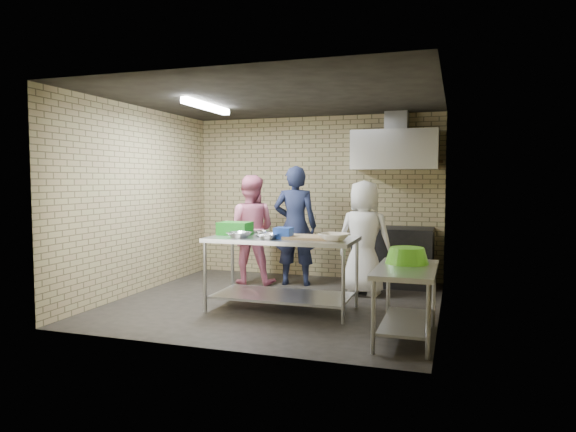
{
  "coord_description": "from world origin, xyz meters",
  "views": [
    {
      "loc": [
        2.28,
        -6.43,
        1.64
      ],
      "look_at": [
        0.1,
        0.2,
        1.15
      ],
      "focal_mm": 32.23,
      "sensor_mm": 36.0,
      "label": 1
    }
  ],
  "objects_px": {
    "blue_tub": "(283,233)",
    "man_navy": "(295,226)",
    "woman_pink": "(250,230)",
    "prep_table": "(282,274)",
    "stove": "(393,256)",
    "green_crate": "(235,228)",
    "woman_white": "(364,238)",
    "green_basin": "(407,255)",
    "side_counter": "(406,303)",
    "bottle_red": "(400,155)"
  },
  "relations": [
    {
      "from": "blue_tub",
      "to": "man_navy",
      "type": "bearing_deg",
      "value": 102.43
    },
    {
      "from": "woman_pink",
      "to": "prep_table",
      "type": "bearing_deg",
      "value": 116.67
    },
    {
      "from": "stove",
      "to": "man_navy",
      "type": "xyz_separation_m",
      "value": [
        -1.46,
        -0.45,
        0.48
      ]
    },
    {
      "from": "prep_table",
      "to": "green_crate",
      "type": "distance_m",
      "value": 0.89
    },
    {
      "from": "prep_table",
      "to": "blue_tub",
      "type": "xyz_separation_m",
      "value": [
        0.05,
        -0.1,
        0.53
      ]
    },
    {
      "from": "blue_tub",
      "to": "woman_white",
      "type": "xyz_separation_m",
      "value": [
        0.78,
        1.29,
        -0.17
      ]
    },
    {
      "from": "blue_tub",
      "to": "green_basin",
      "type": "bearing_deg",
      "value": -15.09
    },
    {
      "from": "side_counter",
      "to": "green_crate",
      "type": "bearing_deg",
      "value": 159.01
    },
    {
      "from": "prep_table",
      "to": "man_navy",
      "type": "bearing_deg",
      "value": 101.43
    },
    {
      "from": "prep_table",
      "to": "man_navy",
      "type": "distance_m",
      "value": 1.64
    },
    {
      "from": "green_crate",
      "to": "prep_table",
      "type": "bearing_deg",
      "value": -9.73
    },
    {
      "from": "blue_tub",
      "to": "woman_white",
      "type": "bearing_deg",
      "value": 58.88
    },
    {
      "from": "green_basin",
      "to": "woman_white",
      "type": "xyz_separation_m",
      "value": [
        -0.75,
        1.7,
        -0.02
      ]
    },
    {
      "from": "green_basin",
      "to": "bottle_red",
      "type": "height_order",
      "value": "bottle_red"
    },
    {
      "from": "green_crate",
      "to": "bottle_red",
      "type": "bearing_deg",
      "value": 47.97
    },
    {
      "from": "green_basin",
      "to": "side_counter",
      "type": "bearing_deg",
      "value": -85.43
    },
    {
      "from": "bottle_red",
      "to": "woman_pink",
      "type": "height_order",
      "value": "bottle_red"
    },
    {
      "from": "man_navy",
      "to": "woman_white",
      "type": "height_order",
      "value": "man_navy"
    },
    {
      "from": "stove",
      "to": "green_basin",
      "type": "distance_m",
      "value": 2.57
    },
    {
      "from": "stove",
      "to": "bottle_red",
      "type": "bearing_deg",
      "value": 78.23
    },
    {
      "from": "side_counter",
      "to": "bottle_red",
      "type": "xyz_separation_m",
      "value": [
        -0.4,
        2.99,
        1.65
      ]
    },
    {
      "from": "green_basin",
      "to": "prep_table",
      "type": "bearing_deg",
      "value": 162.03
    },
    {
      "from": "prep_table",
      "to": "man_navy",
      "type": "height_order",
      "value": "man_navy"
    },
    {
      "from": "blue_tub",
      "to": "bottle_red",
      "type": "height_order",
      "value": "bottle_red"
    },
    {
      "from": "green_basin",
      "to": "woman_pink",
      "type": "relative_size",
      "value": 0.27
    },
    {
      "from": "side_counter",
      "to": "bottle_red",
      "type": "height_order",
      "value": "bottle_red"
    },
    {
      "from": "side_counter",
      "to": "green_basin",
      "type": "relative_size",
      "value": 2.61
    },
    {
      "from": "bottle_red",
      "to": "green_basin",
      "type": "bearing_deg",
      "value": -82.1
    },
    {
      "from": "woman_pink",
      "to": "green_basin",
      "type": "bearing_deg",
      "value": 134.33
    },
    {
      "from": "bottle_red",
      "to": "woman_pink",
      "type": "distance_m",
      "value": 2.64
    },
    {
      "from": "side_counter",
      "to": "green_basin",
      "type": "xyz_separation_m",
      "value": [
        -0.02,
        0.25,
        0.46
      ]
    },
    {
      "from": "green_crate",
      "to": "woman_pink",
      "type": "distance_m",
      "value": 1.33
    },
    {
      "from": "man_navy",
      "to": "woman_pink",
      "type": "xyz_separation_m",
      "value": [
        -0.7,
        -0.14,
        -0.07
      ]
    },
    {
      "from": "stove",
      "to": "blue_tub",
      "type": "bearing_deg",
      "value": -117.77
    },
    {
      "from": "green_crate",
      "to": "woman_pink",
      "type": "relative_size",
      "value": 0.24
    },
    {
      "from": "stove",
      "to": "bottle_red",
      "type": "relative_size",
      "value": 6.67
    },
    {
      "from": "side_counter",
      "to": "man_navy",
      "type": "height_order",
      "value": "man_navy"
    },
    {
      "from": "green_crate",
      "to": "woman_pink",
      "type": "bearing_deg",
      "value": 103.85
    },
    {
      "from": "green_crate",
      "to": "side_counter",
      "type": "bearing_deg",
      "value": -20.99
    },
    {
      "from": "side_counter",
      "to": "woman_white",
      "type": "distance_m",
      "value": 2.14
    },
    {
      "from": "green_crate",
      "to": "green_basin",
      "type": "bearing_deg",
      "value": -15.5
    },
    {
      "from": "side_counter",
      "to": "bottle_red",
      "type": "distance_m",
      "value": 3.44
    },
    {
      "from": "green_basin",
      "to": "woman_pink",
      "type": "distance_m",
      "value": 3.23
    },
    {
      "from": "side_counter",
      "to": "woman_pink",
      "type": "bearing_deg",
      "value": 140.39
    },
    {
      "from": "stove",
      "to": "woman_white",
      "type": "bearing_deg",
      "value": -111.92
    },
    {
      "from": "side_counter",
      "to": "blue_tub",
      "type": "relative_size",
      "value": 5.87
    },
    {
      "from": "green_basin",
      "to": "bottle_red",
      "type": "relative_size",
      "value": 2.56
    },
    {
      "from": "prep_table",
      "to": "woman_white",
      "type": "xyz_separation_m",
      "value": [
        0.83,
        1.19,
        0.36
      ]
    },
    {
      "from": "man_navy",
      "to": "green_crate",
      "type": "bearing_deg",
      "value": 66.23
    },
    {
      "from": "side_counter",
      "to": "blue_tub",
      "type": "bearing_deg",
      "value": 156.86
    }
  ]
}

